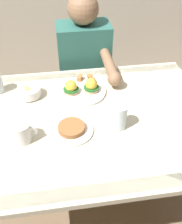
{
  "coord_description": "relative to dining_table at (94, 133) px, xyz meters",
  "views": [
    {
      "loc": [
        -0.16,
        -0.94,
        1.61
      ],
      "look_at": [
        -0.01,
        0.0,
        0.78
      ],
      "focal_mm": 42.29,
      "sensor_mm": 36.0,
      "label": 1
    }
  ],
  "objects": [
    {
      "name": "fruit_bowl",
      "position": [
        -0.31,
        0.22,
        0.14
      ],
      "size": [
        0.12,
        0.12,
        0.06
      ],
      "color": "white",
      "rests_on": "dining_table"
    },
    {
      "name": "water_glass_near",
      "position": [
        0.1,
        -0.08,
        0.16
      ],
      "size": [
        0.07,
        0.07,
        0.13
      ],
      "color": "silver",
      "rests_on": "dining_table"
    },
    {
      "name": "ground_plane",
      "position": [
        0.0,
        0.0,
        -0.63
      ],
      "size": [
        6.0,
        6.0,
        0.0
      ],
      "primitive_type": "plane",
      "color": "#7F664C"
    },
    {
      "name": "dining_table",
      "position": [
        0.0,
        0.0,
        0.0
      ],
      "size": [
        1.2,
        0.9,
        0.74
      ],
      "color": "beige",
      "rests_on": "ground_plane"
    },
    {
      "name": "diner_person",
      "position": [
        0.03,
        0.6,
        0.02
      ],
      "size": [
        0.34,
        0.54,
        1.14
      ],
      "color": "#33333D",
      "rests_on": "ground_plane"
    },
    {
      "name": "fork",
      "position": [
        0.36,
        -0.01,
        0.11
      ],
      "size": [
        0.16,
        0.02,
        0.0
      ],
      "color": "silver",
      "rests_on": "dining_table"
    },
    {
      "name": "eggs_benedict_plate",
      "position": [
        -0.04,
        0.22,
        0.13
      ],
      "size": [
        0.27,
        0.27,
        0.09
      ],
      "color": "white",
      "rests_on": "dining_table"
    },
    {
      "name": "coffee_mug",
      "position": [
        -0.33,
        -0.1,
        0.16
      ],
      "size": [
        0.11,
        0.08,
        0.09
      ],
      "color": "white",
      "rests_on": "dining_table"
    },
    {
      "name": "side_plate",
      "position": [
        -0.12,
        -0.08,
        0.12
      ],
      "size": [
        0.2,
        0.2,
        0.04
      ],
      "color": "white",
      "rests_on": "dining_table"
    }
  ]
}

